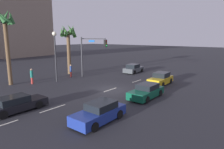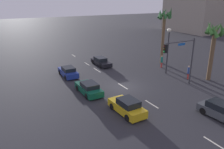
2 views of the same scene
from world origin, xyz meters
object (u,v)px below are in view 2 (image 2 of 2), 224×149
object	(u,v)px
car_3	(221,111)
pedestrian_1	(188,72)
car_2	(127,107)
palm_tree_1	(164,23)
car_0	(101,62)
streetlamp	(168,43)
car_4	(89,88)
car_1	(68,72)
pedestrian_0	(162,61)
palm_tree_0	(214,38)
traffic_signal	(183,55)

from	to	relation	value
car_3	pedestrian_1	distance (m)	10.28
car_2	palm_tree_1	world-z (taller)	palm_tree_1
car_0	pedestrian_1	xyz separation A→B (m)	(11.63, 7.34, 0.41)
car_2	streetlamp	world-z (taller)	streetlamp
pedestrian_1	car_3	bearing A→B (deg)	-30.86
car_0	car_4	distance (m)	11.51
car_2	car_1	bearing A→B (deg)	-173.65
car_4	palm_tree_1	bearing A→B (deg)	110.19
car_2	streetlamp	size ratio (longest dim) A/B	0.66
streetlamp	palm_tree_1	world-z (taller)	palm_tree_1
streetlamp	pedestrian_0	xyz separation A→B (m)	(-2.66, 1.43, -3.49)
pedestrian_1	palm_tree_0	bearing A→B (deg)	55.28
car_4	pedestrian_0	size ratio (longest dim) A/B	2.26
car_0	car_3	world-z (taller)	car_3
car_4	streetlamp	size ratio (longest dim) A/B	0.67
car_3	car_2	bearing A→B (deg)	-124.11
pedestrian_1	palm_tree_1	xyz separation A→B (m)	(-7.78, 2.11, 5.64)
pedestrian_0	car_4	bearing A→B (deg)	-74.53
car_1	car_3	xyz separation A→B (m)	(17.75, 8.49, 0.02)
car_3	traffic_signal	bearing A→B (deg)	161.62
streetlamp	palm_tree_0	distance (m)	5.80
car_3	streetlamp	world-z (taller)	streetlamp
streetlamp	pedestrian_0	size ratio (longest dim) A/B	3.35
car_2	pedestrian_1	xyz separation A→B (m)	(-4.05, 12.32, 0.32)
traffic_signal	pedestrian_0	distance (m)	8.38
pedestrian_1	palm_tree_0	distance (m)	5.30
car_0	car_3	size ratio (longest dim) A/B	1.11
car_3	pedestrian_0	bearing A→B (deg)	158.78
car_0	palm_tree_0	xyz separation A→B (m)	(13.15, 9.53, 4.99)
car_3	palm_tree_0	xyz separation A→B (m)	(-7.31, 7.46, 4.92)
traffic_signal	car_0	bearing A→B (deg)	-160.48
traffic_signal	pedestrian_1	distance (m)	4.26
car_3	car_4	world-z (taller)	car_3
car_2	pedestrian_1	size ratio (longest dim) A/B	2.31
pedestrian_0	streetlamp	bearing A→B (deg)	-28.21
traffic_signal	streetlamp	size ratio (longest dim) A/B	0.90
streetlamp	pedestrian_1	distance (m)	4.88
car_0	pedestrian_1	bearing A→B (deg)	32.26
car_2	palm_tree_0	bearing A→B (deg)	99.89
pedestrian_1	palm_tree_0	size ratio (longest dim) A/B	0.24
traffic_signal	pedestrian_1	xyz separation A→B (m)	(-1.28, 2.77, -2.97)
car_2	streetlamp	xyz separation A→B (m)	(-7.27, 11.33, 3.85)
car_4	palm_tree_0	size ratio (longest dim) A/B	0.56
car_1	palm_tree_1	size ratio (longest dim) A/B	0.46
car_1	streetlamp	size ratio (longest dim) A/B	0.65
car_3	pedestrian_1	size ratio (longest dim) A/B	2.22
car_4	streetlamp	distance (m)	13.29
car_1	car_4	xyz separation A→B (m)	(6.93, 0.13, -0.01)
car_1	pedestrian_0	xyz separation A→B (m)	(3.04, 14.20, 0.40)
palm_tree_0	palm_tree_1	distance (m)	9.36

